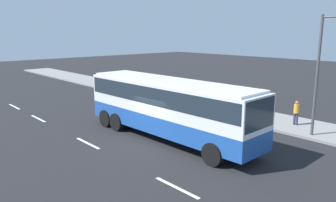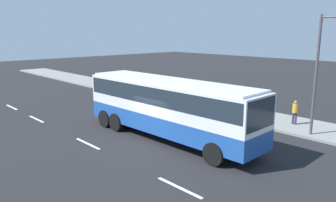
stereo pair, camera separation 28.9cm
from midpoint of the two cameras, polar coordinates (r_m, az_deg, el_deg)
The scene contains 6 objects.
ground_plane at distance 18.40m, azimuth -2.63°, elevation -7.10°, with size 120.00×120.00×0.00m, color black.
sidewalk_curb at distance 24.60m, azimuth 12.75°, elevation -2.29°, with size 80.00×4.00×0.15m, color gray.
lane_centreline at distance 16.21m, azimuth -8.99°, elevation -9.92°, with size 31.45×0.16×0.01m.
coach_bus at distance 18.30m, azimuth -0.41°, elevation -0.33°, with size 11.61×2.92×3.40m.
pedestrian_near_curb at distance 22.45m, azimuth 20.90°, elevation -1.61°, with size 0.32×0.32×1.56m.
street_lamp at distance 20.06m, azimuth 24.69°, elevation 5.39°, with size 2.00×0.24×6.78m.
Camera 2 is at (13.14, -11.39, 6.00)m, focal length 34.99 mm.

